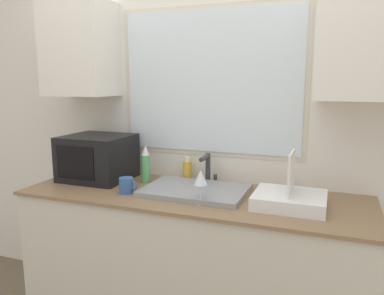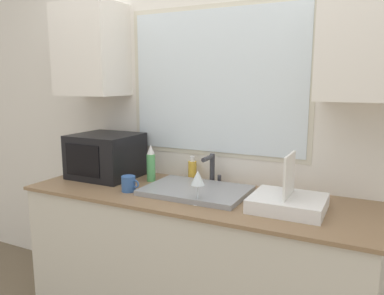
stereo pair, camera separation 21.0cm
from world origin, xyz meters
The scene contains 10 objects.
countertop centered at (0.00, 0.33, 0.44)m, with size 2.02×0.69×0.88m.
wall_back centered at (0.00, 0.66, 1.37)m, with size 6.00×0.38×2.60m.
sink_basin centered at (0.01, 0.35, 0.90)m, with size 0.59×0.41×0.03m.
faucet centered at (0.02, 0.56, 1.00)m, with size 0.08×0.15×0.19m.
microwave centered at (-0.71, 0.42, 1.03)m, with size 0.42×0.39×0.29m.
dish_rack centered at (0.56, 0.30, 0.93)m, with size 0.37×0.32×0.29m.
spray_bottle centered at (-0.37, 0.46, 1.00)m, with size 0.06×0.06×0.24m.
soap_bottle centered at (-0.13, 0.59, 0.95)m, with size 0.06×0.06×0.16m.
mug_near_sink centered at (-0.36, 0.20, 0.93)m, with size 0.12×0.08×0.09m.
wine_glass centered at (0.11, 0.17, 1.02)m, with size 0.08×0.08×0.18m.
Camera 2 is at (0.94, -1.56, 1.53)m, focal length 35.00 mm.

